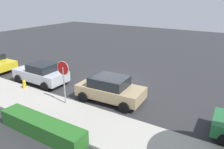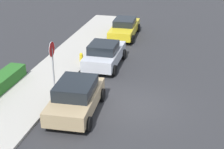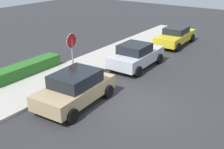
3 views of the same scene
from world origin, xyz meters
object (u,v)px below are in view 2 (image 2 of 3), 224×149
(stop_sign, at_px, (52,57))
(parked_car_tan, at_px, (76,97))
(parked_car_yellow, at_px, (124,28))
(parked_car_silver, at_px, (104,54))
(fire_hydrant, at_px, (81,58))

(stop_sign, relative_size, parked_car_tan, 0.66)
(parked_car_tan, relative_size, parked_car_yellow, 0.89)
(parked_car_silver, xyz_separation_m, parked_car_yellow, (6.10, 0.06, -0.05))
(fire_hydrant, bearing_deg, parked_car_silver, -89.69)
(stop_sign, distance_m, parked_car_yellow, 10.17)
(stop_sign, xyz_separation_m, parked_car_silver, (3.88, -1.66, -1.10))
(parked_car_tan, distance_m, parked_car_yellow, 11.88)
(parked_car_yellow, bearing_deg, stop_sign, 170.92)
(stop_sign, xyz_separation_m, fire_hydrant, (3.87, -0.16, -1.50))
(parked_car_silver, bearing_deg, parked_car_yellow, 0.57)
(stop_sign, height_order, parked_car_tan, stop_sign)
(parked_car_yellow, bearing_deg, fire_hydrant, 166.81)
(parked_car_silver, distance_m, parked_car_yellow, 6.10)
(parked_car_yellow, xyz_separation_m, fire_hydrant, (-6.11, 1.43, -0.35))
(stop_sign, relative_size, fire_hydrant, 3.76)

